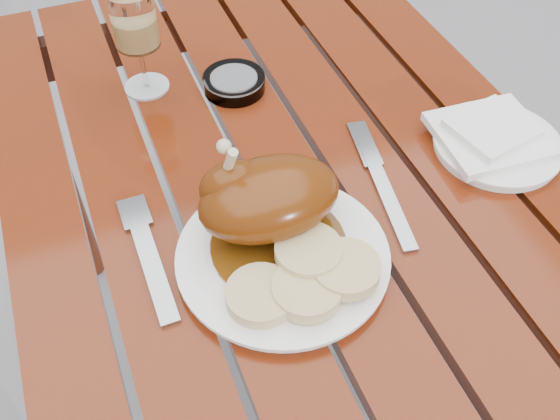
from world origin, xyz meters
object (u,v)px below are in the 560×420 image
object	(u,v)px
dinner_plate	(283,258)
side_plate	(497,145)
ashtray	(234,83)
table	(287,313)
wine_glass	(138,43)

from	to	relation	value
dinner_plate	side_plate	distance (m)	0.39
side_plate	dinner_plate	bearing A→B (deg)	-168.20
dinner_plate	ashtray	distance (m)	0.37
table	wine_glass	world-z (taller)	wine_glass
dinner_plate	side_plate	xyz separation A→B (m)	(0.38, 0.08, -0.00)
side_plate	wine_glass	bearing A→B (deg)	143.09
dinner_plate	wine_glass	bearing A→B (deg)	100.20
side_plate	ashtray	distance (m)	0.43
table	wine_glass	size ratio (longest dim) A/B	6.85
wine_glass	side_plate	size ratio (longest dim) A/B	0.91
table	dinner_plate	distance (m)	0.42
wine_glass	table	bearing A→B (deg)	-62.77
dinner_plate	wine_glass	world-z (taller)	wine_glass
ashtray	wine_glass	bearing A→B (deg)	156.73
wine_glass	ashtray	xyz separation A→B (m)	(0.13, -0.06, -0.07)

